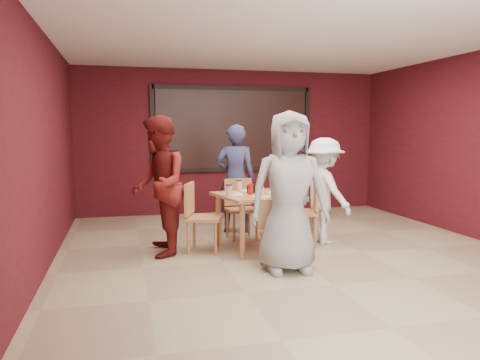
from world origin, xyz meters
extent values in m
plane|color=tan|center=(0.00, 0.00, 0.00)|extent=(7.00, 7.00, 0.00)
cube|color=black|center=(0.00, 3.45, 1.65)|extent=(3.00, 0.02, 1.50)
cube|color=#B6774A|center=(-0.38, 0.53, 0.75)|extent=(1.14, 1.14, 0.04)
cylinder|color=#B6774A|center=(-0.84, 0.83, 0.36)|extent=(0.07, 0.07, 0.72)
cylinder|color=#B6774A|center=(-0.08, 0.99, 0.36)|extent=(0.07, 0.07, 0.72)
cylinder|color=#B6774A|center=(-0.68, 0.07, 0.36)|extent=(0.07, 0.07, 0.72)
cylinder|color=#B6774A|center=(0.08, 0.23, 0.36)|extent=(0.07, 0.07, 0.72)
cylinder|color=white|center=(-0.38, 0.22, 0.77)|extent=(0.25, 0.25, 0.01)
cone|color=#C68F46|center=(-0.38, 0.22, 0.79)|extent=(0.22, 0.22, 0.02)
cylinder|color=beige|center=(-0.25, 0.13, 0.84)|extent=(0.09, 0.09, 0.14)
cylinder|color=black|center=(-0.25, 0.13, 0.91)|extent=(0.09, 0.09, 0.01)
cylinder|color=white|center=(-0.38, 0.84, 0.77)|extent=(0.25, 0.25, 0.01)
cone|color=#C68F46|center=(-0.38, 0.84, 0.79)|extent=(0.22, 0.22, 0.02)
cylinder|color=beige|center=(-0.51, 0.93, 0.84)|extent=(0.09, 0.09, 0.14)
cylinder|color=black|center=(-0.51, 0.93, 0.91)|extent=(0.09, 0.09, 0.01)
cylinder|color=white|center=(-0.69, 0.53, 0.77)|extent=(0.25, 0.25, 0.01)
cone|color=#C68F46|center=(-0.69, 0.53, 0.79)|extent=(0.22, 0.22, 0.02)
cylinder|color=beige|center=(-0.78, 0.40, 0.84)|extent=(0.09, 0.09, 0.14)
cylinder|color=black|center=(-0.78, 0.40, 0.91)|extent=(0.09, 0.09, 0.01)
cylinder|color=white|center=(-0.07, 0.53, 0.77)|extent=(0.25, 0.25, 0.01)
cone|color=#C68F46|center=(-0.07, 0.53, 0.79)|extent=(0.22, 0.22, 0.02)
cylinder|color=beige|center=(0.02, 0.66, 0.84)|extent=(0.09, 0.09, 0.14)
cylinder|color=black|center=(0.02, 0.66, 0.91)|extent=(0.09, 0.09, 0.01)
cylinder|color=silver|center=(-0.30, 0.50, 0.82)|extent=(0.06, 0.06, 0.10)
cylinder|color=silver|center=(-0.36, 0.45, 0.81)|extent=(0.05, 0.05, 0.08)
cylinder|color=#A9160C|center=(-0.46, 0.48, 0.84)|extent=(0.07, 0.07, 0.15)
cube|color=black|center=(-0.41, 0.63, 0.82)|extent=(0.12, 0.08, 0.10)
cube|color=#A88041|center=(-0.32, -0.15, 0.40)|extent=(0.50, 0.50, 0.04)
cylinder|color=#A88041|center=(-0.12, -0.06, 0.19)|extent=(0.03, 0.03, 0.38)
cylinder|color=#A88041|center=(-0.41, 0.05, 0.19)|extent=(0.03, 0.03, 0.38)
cylinder|color=#A88041|center=(-0.22, -0.35, 0.19)|extent=(0.03, 0.03, 0.38)
cylinder|color=#A88041|center=(-0.52, -0.25, 0.19)|extent=(0.03, 0.03, 0.38)
cube|color=#A88041|center=(-0.38, -0.32, 0.62)|extent=(0.38, 0.16, 0.37)
cube|color=#A88041|center=(-0.41, 1.16, 0.44)|extent=(0.46, 0.46, 0.04)
cylinder|color=#A88041|center=(-0.57, 0.98, 0.21)|extent=(0.04, 0.04, 0.42)
cylinder|color=#A88041|center=(-0.22, 1.00, 0.21)|extent=(0.04, 0.04, 0.42)
cylinder|color=#A88041|center=(-0.59, 1.33, 0.21)|extent=(0.04, 0.04, 0.42)
cylinder|color=#A88041|center=(-0.25, 1.35, 0.21)|extent=(0.04, 0.04, 0.42)
cube|color=#A88041|center=(-0.42, 1.36, 0.69)|extent=(0.43, 0.06, 0.41)
cube|color=#A88041|center=(-1.08, 0.56, 0.46)|extent=(0.58, 0.58, 0.04)
cylinder|color=#A88041|center=(-0.98, 0.32, 0.22)|extent=(0.04, 0.04, 0.44)
cylinder|color=#A88041|center=(-0.84, 0.66, 0.22)|extent=(0.04, 0.04, 0.44)
cylinder|color=#A88041|center=(-1.31, 0.46, 0.22)|extent=(0.04, 0.04, 0.44)
cylinder|color=#A88041|center=(-1.18, 0.79, 0.22)|extent=(0.04, 0.04, 0.44)
cube|color=#A88041|center=(-1.27, 0.63, 0.72)|extent=(0.20, 0.43, 0.43)
cube|color=#A88041|center=(0.31, 0.62, 0.46)|extent=(0.55, 0.55, 0.04)
cylinder|color=#A88041|center=(0.18, 0.85, 0.22)|extent=(0.04, 0.04, 0.44)
cylinder|color=#A88041|center=(0.09, 0.49, 0.22)|extent=(0.04, 0.04, 0.44)
cylinder|color=#A88041|center=(0.54, 0.75, 0.22)|extent=(0.04, 0.04, 0.44)
cylinder|color=#A88041|center=(0.44, 0.40, 0.22)|extent=(0.04, 0.04, 0.44)
cube|color=#A88041|center=(0.51, 0.57, 0.72)|extent=(0.15, 0.45, 0.43)
imported|color=#969696|center=(-0.29, -0.54, 0.93)|extent=(0.95, 0.66, 1.85)
imported|color=#303155|center=(-0.38, 1.68, 0.86)|extent=(0.71, 0.55, 1.72)
imported|color=maroon|center=(-1.68, 0.55, 0.91)|extent=(0.75, 0.93, 1.82)
imported|color=white|center=(0.67, 0.64, 0.76)|extent=(0.83, 1.11, 1.52)
camera|label=1|loc=(-2.13, -5.53, 1.63)|focal=35.00mm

